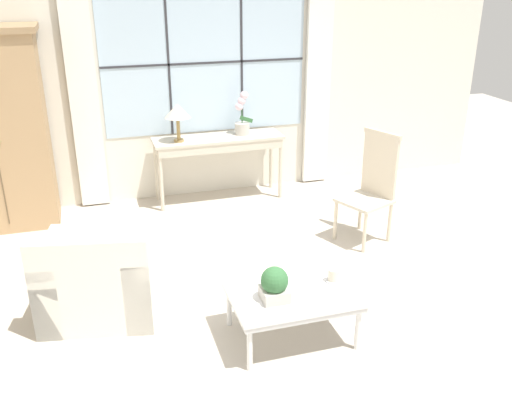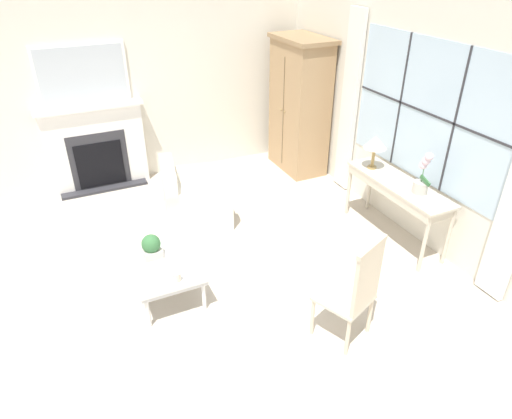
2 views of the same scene
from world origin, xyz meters
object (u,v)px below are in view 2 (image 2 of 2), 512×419
Objects in this scene: table_lamp at (375,143)px; side_chair_wooden at (356,289)px; fireplace at (95,142)px; potted_plant_small at (151,246)px; armoire at (299,106)px; armchair_upholstered at (194,199)px; console_table at (398,189)px; pillar_candle at (177,277)px; potted_orchid at (422,177)px; coffee_table at (164,266)px.

table_lamp is 2.25m from side_chair_wooden.
potted_plant_small is at bearing 2.97° from fireplace.
side_chair_wooden is (3.52, -1.42, -0.44)m from armoire.
armchair_upholstered reaches higher than potted_plant_small.
pillar_candle is (0.21, -2.80, -0.24)m from console_table.
side_chair_wooden is (2.69, 0.61, 0.31)m from armchair_upholstered.
potted_plant_small is (2.01, -2.86, -0.52)m from armoire.
potted_orchid is at bearing 78.59° from potted_plant_small.
pillar_candle is at bearing -127.15° from side_chair_wooden.
armchair_upholstered is 3.95× the size of potted_plant_small.
console_table is 2.87m from coffee_table.
potted_orchid is (2.61, 0.09, -0.08)m from armoire.
side_chair_wooden reaches higher than console_table.
console_table is at bearing 54.72° from armchair_upholstered.
table_lamp is 2.41m from armchair_upholstered.
potted_orchid is 2.98m from coffee_table.
potted_orchid is at bearing 43.43° from fireplace.
pillar_candle is at bearing -47.62° from armoire.
pillar_candle is (-1.01, -1.33, -0.16)m from side_chair_wooden.
pillar_candle is (1.68, -0.73, 0.16)m from armchair_upholstered.
fireplace is 2.27× the size of coffee_table.
pillar_candle is at bearing -91.87° from potted_orchid.
armoire is 3.61m from coffee_table.
console_table is at bearing 45.85° from fireplace.
potted_plant_small is at bearing -167.53° from pillar_candle.
armchair_upholstered is 1.54m from coffee_table.
console_table is 3.51× the size of table_lamp.
fireplace is at bearing -134.15° from console_table.
potted_plant_small is at bearing -101.41° from potted_orchid.
console_table is at bearing 84.18° from potted_plant_small.
potted_orchid is at bearing 6.31° from table_lamp.
table_lamp reaches higher than side_chair_wooden.
fireplace is at bearing -159.29° from side_chair_wooden.
side_chair_wooden is 2.09m from potted_plant_small.
potted_plant_small is at bearing -157.24° from coffee_table.
potted_orchid reaches higher than potted_plant_small.
console_table is at bearing 129.47° from side_chair_wooden.
potted_plant_small is 0.52m from pillar_candle.
side_chair_wooden is (4.18, 1.58, -0.12)m from fireplace.
armchair_upholstered is (-1.77, -2.11, -0.67)m from potted_orchid.
potted_plant_small is at bearing -136.34° from side_chair_wooden.
console_table is 1.64× the size of coffee_table.
armchair_upholstered is 2.77m from side_chair_wooden.
armoire is at bearing -179.93° from table_lamp.
potted_orchid is 2.89m from pillar_candle.
pillar_candle is (3.17, 0.25, -0.27)m from fireplace.
armoire is 2.61m from potted_orchid.
fireplace is 1.88× the size of side_chair_wooden.
fireplace is 1.39× the size of console_table.
armchair_upholstered reaches higher than coffee_table.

